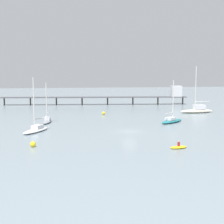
{
  "coord_description": "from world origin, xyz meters",
  "views": [
    {
      "loc": [
        -13.48,
        -57.17,
        10.7
      ],
      "look_at": [
        0.0,
        18.78,
        1.5
      ],
      "focal_mm": 50.51,
      "sensor_mm": 36.0,
      "label": 1
    }
  ],
  "objects_px": {
    "mooring_buoy_mid": "(33,144)",
    "pier": "(128,95)",
    "mooring_buoy_far": "(104,113)",
    "sailboat_white": "(36,129)",
    "sailboat_cream": "(197,110)",
    "sailboat_teal": "(172,120)",
    "dinghy_yellow": "(179,147)",
    "sailboat_gray": "(47,120)"
  },
  "relations": [
    {
      "from": "mooring_buoy_far",
      "to": "dinghy_yellow",
      "type": "bearing_deg",
      "value": -82.78
    },
    {
      "from": "sailboat_cream",
      "to": "sailboat_teal",
      "type": "relative_size",
      "value": 1.37
    },
    {
      "from": "sailboat_gray",
      "to": "sailboat_white",
      "type": "height_order",
      "value": "sailboat_white"
    },
    {
      "from": "sailboat_white",
      "to": "sailboat_cream",
      "type": "relative_size",
      "value": 0.78
    },
    {
      "from": "pier",
      "to": "sailboat_gray",
      "type": "relative_size",
      "value": 7.3
    },
    {
      "from": "sailboat_white",
      "to": "mooring_buoy_far",
      "type": "relative_size",
      "value": 11.84
    },
    {
      "from": "dinghy_yellow",
      "to": "mooring_buoy_mid",
      "type": "height_order",
      "value": "dinghy_yellow"
    },
    {
      "from": "sailboat_cream",
      "to": "mooring_buoy_mid",
      "type": "bearing_deg",
      "value": -140.43
    },
    {
      "from": "sailboat_cream",
      "to": "sailboat_teal",
      "type": "distance_m",
      "value": 20.85
    },
    {
      "from": "mooring_buoy_mid",
      "to": "pier",
      "type": "bearing_deg",
      "value": 65.33
    },
    {
      "from": "mooring_buoy_mid",
      "to": "sailboat_teal",
      "type": "bearing_deg",
      "value": 33.62
    },
    {
      "from": "pier",
      "to": "sailboat_cream",
      "type": "height_order",
      "value": "sailboat_cream"
    },
    {
      "from": "pier",
      "to": "dinghy_yellow",
      "type": "relative_size",
      "value": 22.73
    },
    {
      "from": "sailboat_gray",
      "to": "dinghy_yellow",
      "type": "relative_size",
      "value": 3.11
    },
    {
      "from": "sailboat_teal",
      "to": "sailboat_cream",
      "type": "bearing_deg",
      "value": 49.52
    },
    {
      "from": "sailboat_gray",
      "to": "mooring_buoy_mid",
      "type": "relative_size",
      "value": 10.63
    },
    {
      "from": "sailboat_teal",
      "to": "sailboat_gray",
      "type": "bearing_deg",
      "value": 169.63
    },
    {
      "from": "sailboat_white",
      "to": "sailboat_teal",
      "type": "distance_m",
      "value": 29.91
    },
    {
      "from": "sailboat_teal",
      "to": "dinghy_yellow",
      "type": "bearing_deg",
      "value": -108.42
    },
    {
      "from": "dinghy_yellow",
      "to": "mooring_buoy_far",
      "type": "distance_m",
      "value": 40.32
    },
    {
      "from": "mooring_buoy_mid",
      "to": "dinghy_yellow",
      "type": "bearing_deg",
      "value": -12.28
    },
    {
      "from": "sailboat_cream",
      "to": "mooring_buoy_mid",
      "type": "relative_size",
      "value": 15.46
    },
    {
      "from": "sailboat_cream",
      "to": "mooring_buoy_far",
      "type": "height_order",
      "value": "sailboat_cream"
    },
    {
      "from": "sailboat_white",
      "to": "mooring_buoy_mid",
      "type": "relative_size",
      "value": 12.13
    },
    {
      "from": "sailboat_cream",
      "to": "mooring_buoy_mid",
      "type": "height_order",
      "value": "sailboat_cream"
    },
    {
      "from": "pier",
      "to": "dinghy_yellow",
      "type": "height_order",
      "value": "pier"
    },
    {
      "from": "pier",
      "to": "sailboat_teal",
      "type": "relative_size",
      "value": 6.9
    },
    {
      "from": "dinghy_yellow",
      "to": "sailboat_white",
      "type": "bearing_deg",
      "value": 140.81
    },
    {
      "from": "sailboat_white",
      "to": "sailboat_cream",
      "type": "distance_m",
      "value": 48.2
    },
    {
      "from": "dinghy_yellow",
      "to": "mooring_buoy_mid",
      "type": "relative_size",
      "value": 3.42
    },
    {
      "from": "sailboat_gray",
      "to": "dinghy_yellow",
      "type": "distance_m",
      "value": 34.8
    },
    {
      "from": "sailboat_white",
      "to": "dinghy_yellow",
      "type": "relative_size",
      "value": 3.55
    },
    {
      "from": "mooring_buoy_far",
      "to": "sailboat_gray",
      "type": "bearing_deg",
      "value": -142.27
    },
    {
      "from": "sailboat_gray",
      "to": "dinghy_yellow",
      "type": "bearing_deg",
      "value": -55.84
    },
    {
      "from": "sailboat_white",
      "to": "mooring_buoy_mid",
      "type": "distance_m",
      "value": 12.8
    },
    {
      "from": "sailboat_white",
      "to": "sailboat_teal",
      "type": "relative_size",
      "value": 1.08
    },
    {
      "from": "sailboat_teal",
      "to": "mooring_buoy_far",
      "type": "height_order",
      "value": "sailboat_teal"
    },
    {
      "from": "sailboat_teal",
      "to": "mooring_buoy_far",
      "type": "distance_m",
      "value": 20.78
    },
    {
      "from": "sailboat_white",
      "to": "mooring_buoy_mid",
      "type": "bearing_deg",
      "value": -88.57
    },
    {
      "from": "pier",
      "to": "sailboat_cream",
      "type": "relative_size",
      "value": 5.02
    },
    {
      "from": "pier",
      "to": "mooring_buoy_mid",
      "type": "xyz_separation_m",
      "value": [
        -28.62,
        -62.32,
        -3.05
      ]
    },
    {
      "from": "mooring_buoy_mid",
      "to": "mooring_buoy_far",
      "type": "distance_m",
      "value": 38.84
    }
  ]
}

